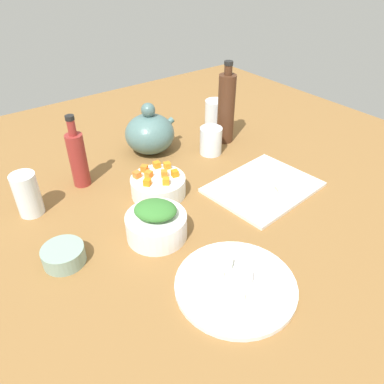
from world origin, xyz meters
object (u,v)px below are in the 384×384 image
at_px(drinking_glass_0, 211,141).
at_px(bottle_1, 226,108).
at_px(bowl_carrots, 158,186).
at_px(drinking_glass_1, 27,194).
at_px(cutting_board, 263,187).
at_px(bowl_greens, 157,226).
at_px(plate_tofu, 236,285).
at_px(teapot, 150,133).
at_px(bottle_0, 78,158).
at_px(drinking_glass_2, 215,115).
at_px(bowl_small_side, 64,255).

bearing_deg(drinking_glass_0, bottle_1, 22.70).
relative_size(bowl_carrots, drinking_glass_1, 1.30).
xyz_separation_m(cutting_board, bottle_1, (0.11, 0.30, 0.12)).
bearing_deg(bottle_1, bowl_greens, -148.55).
bearing_deg(bottle_1, drinking_glass_0, -157.30).
bearing_deg(cutting_board, plate_tofu, -144.47).
bearing_deg(bowl_greens, teapot, 60.21).
bearing_deg(teapot, bowl_greens, -119.79).
bearing_deg(cutting_board, bottle_0, 140.26).
bearing_deg(drinking_glass_2, teapot, -178.73).
bearing_deg(bottle_1, drinking_glass_1, -179.26).
bearing_deg(bowl_small_side, bowl_greens, -13.46).
xyz_separation_m(bowl_carrots, bottle_1, (0.37, 0.14, 0.10)).
distance_m(cutting_board, bottle_0, 0.53).
distance_m(plate_tofu, bottle_1, 0.68).
height_order(bowl_small_side, bottle_0, bottle_0).
bearing_deg(drinking_glass_0, drinking_glass_1, 176.86).
bearing_deg(drinking_glass_1, bowl_carrots, -22.52).
bearing_deg(bowl_small_side, bowl_carrots, 17.03).
xyz_separation_m(cutting_board, drinking_glass_0, (0.01, 0.26, 0.04)).
xyz_separation_m(plate_tofu, bowl_carrots, (0.05, 0.38, 0.02)).
distance_m(plate_tofu, bowl_greens, 0.24).
height_order(drinking_glass_1, drinking_glass_2, drinking_glass_1).
bearing_deg(teapot, bowl_small_side, -142.83).
height_order(bowl_greens, bottle_1, bottle_1).
distance_m(teapot, drinking_glass_1, 0.44).
distance_m(cutting_board, plate_tofu, 0.38).
relative_size(bowl_greens, bottle_1, 0.53).
bearing_deg(plate_tofu, bottle_1, 50.93).
height_order(bowl_carrots, drinking_glass_2, drinking_glass_2).
distance_m(bowl_small_side, drinking_glass_2, 0.78).
bearing_deg(bowl_greens, plate_tofu, -79.43).
xyz_separation_m(bowl_carrots, teapot, (0.12, 0.23, 0.04)).
distance_m(bowl_small_side, drinking_glass_0, 0.61).
relative_size(bowl_carrots, drinking_glass_0, 1.68).
relative_size(bowl_small_side, drinking_glass_0, 1.04).
xyz_separation_m(bowl_small_side, drinking_glass_1, (-0.00, 0.22, 0.04)).
bearing_deg(bottle_1, plate_tofu, -129.07).
xyz_separation_m(bowl_carrots, drinking_glass_1, (-0.31, 0.13, 0.03)).
xyz_separation_m(cutting_board, plate_tofu, (-0.31, -0.22, 0.00)).
xyz_separation_m(bowl_small_side, drinking_glass_2, (0.71, 0.33, 0.04)).
xyz_separation_m(cutting_board, drinking_glass_2, (0.14, 0.39, 0.05)).
xyz_separation_m(bowl_greens, bottle_1, (0.46, 0.28, 0.09)).
distance_m(cutting_board, bowl_carrots, 0.30).
xyz_separation_m(plate_tofu, bowl_greens, (-0.04, 0.23, 0.02)).
relative_size(cutting_board, bowl_greens, 2.04).
relative_size(bowl_small_side, bottle_1, 0.34).
bearing_deg(bottle_0, drinking_glass_0, -11.04).
height_order(cutting_board, teapot, teapot).
height_order(plate_tofu, bottle_0, bottle_0).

